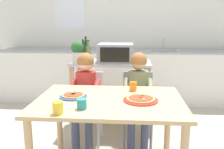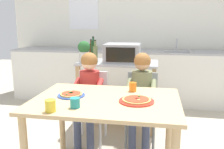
{
  "view_description": "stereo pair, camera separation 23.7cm",
  "coord_description": "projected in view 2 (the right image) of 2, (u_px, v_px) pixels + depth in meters",
  "views": [
    {
      "loc": [
        0.18,
        -2.01,
        1.4
      ],
      "look_at": [
        0.0,
        0.3,
        0.9
      ],
      "focal_mm": 39.82,
      "sensor_mm": 36.0,
      "label": 1
    },
    {
      "loc": [
        0.41,
        -1.98,
        1.4
      ],
      "look_at": [
        0.0,
        0.3,
        0.9
      ],
      "focal_mm": 39.82,
      "sensor_mm": 36.0,
      "label": 2
    }
  ],
  "objects": [
    {
      "name": "pizza_plate_red_rimmed",
      "position": [
        137.0,
        100.0,
        2.04
      ],
      "size": [
        0.29,
        0.29,
        0.03
      ],
      "color": "red",
      "rests_on": "dining_table"
    },
    {
      "name": "kitchen_island_cart",
      "position": [
        118.0,
        84.0,
        3.28
      ],
      "size": [
        1.02,
        0.55,
        0.88
      ],
      "color": "#B7BABF",
      "rests_on": "ground"
    },
    {
      "name": "child_in_olive_shirt",
      "position": [
        141.0,
        90.0,
        2.69
      ],
      "size": [
        0.32,
        0.42,
        1.05
      ],
      "color": "#424C6B",
      "rests_on": "ground"
    },
    {
      "name": "dining_chair_right",
      "position": [
        142.0,
        103.0,
        2.84
      ],
      "size": [
        0.36,
        0.36,
        0.81
      ],
      "color": "gray",
      "rests_on": "ground"
    },
    {
      "name": "dining_chair_left",
      "position": [
        91.0,
        101.0,
        2.9
      ],
      "size": [
        0.36,
        0.36,
        0.81
      ],
      "color": "silver",
      "rests_on": "ground"
    },
    {
      "name": "potted_herb_plant",
      "position": [
        84.0,
        51.0,
        3.11
      ],
      "size": [
        0.16,
        0.16,
        0.28
      ],
      "color": "beige",
      "rests_on": "kitchen_island_cart"
    },
    {
      "name": "bottle_clear_vinegar",
      "position": [
        95.0,
        53.0,
        3.18
      ],
      "size": [
        0.06,
        0.06,
        0.28
      ],
      "color": "olive",
      "rests_on": "kitchen_island_cart"
    },
    {
      "name": "pizza_plate_blue_rimmed",
      "position": [
        71.0,
        95.0,
        2.19
      ],
      "size": [
        0.24,
        0.24,
        0.03
      ],
      "color": "#3356B7",
      "rests_on": "dining_table"
    },
    {
      "name": "drinking_cup_teal",
      "position": [
        75.0,
        103.0,
        1.89
      ],
      "size": [
        0.08,
        0.08,
        0.08
      ],
      "primitive_type": "cylinder",
      "color": "teal",
      "rests_on": "dining_table"
    },
    {
      "name": "bottle_dark_olive_oil",
      "position": [
        91.0,
        51.0,
        3.38
      ],
      "size": [
        0.05,
        0.05,
        0.28
      ],
      "color": "#4C2D14",
      "rests_on": "kitchen_island_cart"
    },
    {
      "name": "back_wall_tiled",
      "position": [
        135.0,
        24.0,
        4.58
      ],
      "size": [
        4.71,
        0.13,
        2.7
      ],
      "color": "white",
      "rests_on": "ground"
    },
    {
      "name": "dining_table",
      "position": [
        106.0,
        111.0,
        2.13
      ],
      "size": [
        1.24,
        0.89,
        0.75
      ],
      "color": "tan",
      "rests_on": "ground"
    },
    {
      "name": "bottle_tall_green_wine",
      "position": [
        93.0,
        50.0,
        3.27
      ],
      "size": [
        0.06,
        0.06,
        0.32
      ],
      "color": "#1E4723",
      "rests_on": "kitchen_island_cart"
    },
    {
      "name": "drinking_cup_yellow",
      "position": [
        50.0,
        106.0,
        1.81
      ],
      "size": [
        0.08,
        0.08,
        0.09
      ],
      "primitive_type": "cylinder",
      "color": "yellow",
      "rests_on": "dining_table"
    },
    {
      "name": "drinking_cup_orange",
      "position": [
        133.0,
        87.0,
        2.34
      ],
      "size": [
        0.07,
        0.07,
        0.09
      ],
      "primitive_type": "cylinder",
      "color": "orange",
      "rests_on": "dining_table"
    },
    {
      "name": "ground_plane",
      "position": [
        122.0,
        129.0,
        3.28
      ],
      "size": [
        10.54,
        10.54,
        0.0
      ],
      "primitive_type": "plane",
      "color": "#B7AD99"
    },
    {
      "name": "toaster_oven",
      "position": [
        123.0,
        53.0,
        3.19
      ],
      "size": [
        0.44,
        0.4,
        0.23
      ],
      "color": "#999BA0",
      "rests_on": "kitchen_island_cart"
    },
    {
      "name": "child_in_red_shirt",
      "position": [
        88.0,
        88.0,
        2.75
      ],
      "size": [
        0.32,
        0.42,
        1.04
      ],
      "color": "#424C6B",
      "rests_on": "ground"
    },
    {
      "name": "kitchen_counter",
      "position": [
        132.0,
        76.0,
        4.37
      ],
      "size": [
        4.24,
        0.6,
        1.11
      ],
      "color": "silver",
      "rests_on": "ground"
    }
  ]
}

